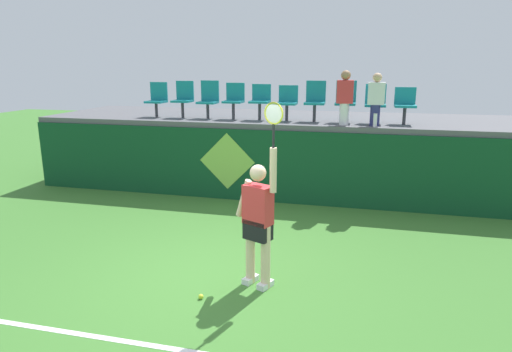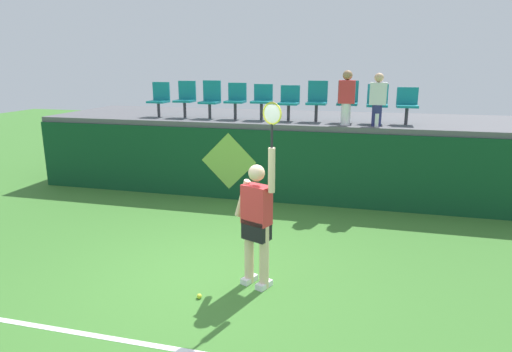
{
  "view_description": "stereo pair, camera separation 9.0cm",
  "coord_description": "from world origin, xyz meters",
  "px_view_note": "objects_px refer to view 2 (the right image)",
  "views": [
    {
      "loc": [
        2.02,
        -5.5,
        2.99
      ],
      "look_at": [
        0.36,
        1.32,
        1.2
      ],
      "focal_mm": 31.07,
      "sensor_mm": 36.0,
      "label": 1
    },
    {
      "loc": [
        2.11,
        -5.48,
        2.99
      ],
      "look_at": [
        0.36,
        1.32,
        1.2
      ],
      "focal_mm": 31.07,
      "sensor_mm": 36.0,
      "label": 2
    }
  ],
  "objects_px": {
    "stadium_chair_9": "(407,103)",
    "spectator_1": "(347,97)",
    "tennis_player": "(257,219)",
    "stadium_chair_1": "(186,97)",
    "stadium_chair_0": "(160,98)",
    "stadium_chair_5": "(289,101)",
    "tennis_ball": "(199,296)",
    "stadium_chair_4": "(262,99)",
    "stadium_chair_3": "(236,99)",
    "stadium_chair_6": "(317,99)",
    "spectator_0": "(378,99)",
    "water_bottle": "(377,120)",
    "stadium_chair_2": "(211,98)",
    "stadium_chair_8": "(377,102)",
    "stadium_chair_7": "(348,100)"
  },
  "relations": [
    {
      "from": "stadium_chair_1",
      "to": "stadium_chair_6",
      "type": "distance_m",
      "value": 3.15
    },
    {
      "from": "stadium_chair_0",
      "to": "tennis_ball",
      "type": "bearing_deg",
      "value": -59.83
    },
    {
      "from": "stadium_chair_7",
      "to": "stadium_chair_9",
      "type": "height_order",
      "value": "stadium_chair_7"
    },
    {
      "from": "stadium_chair_5",
      "to": "tennis_player",
      "type": "bearing_deg",
      "value": -84.88
    },
    {
      "from": "spectator_1",
      "to": "stadium_chair_3",
      "type": "bearing_deg",
      "value": 169.98
    },
    {
      "from": "water_bottle",
      "to": "stadium_chair_2",
      "type": "relative_size",
      "value": 0.32
    },
    {
      "from": "stadium_chair_6",
      "to": "stadium_chair_7",
      "type": "xyz_separation_m",
      "value": [
        0.67,
        0.0,
        0.0
      ]
    },
    {
      "from": "stadium_chair_4",
      "to": "spectator_1",
      "type": "bearing_deg",
      "value": -13.07
    },
    {
      "from": "stadium_chair_9",
      "to": "spectator_0",
      "type": "distance_m",
      "value": 0.77
    },
    {
      "from": "stadium_chair_3",
      "to": "spectator_0",
      "type": "bearing_deg",
      "value": -8.06
    },
    {
      "from": "stadium_chair_4",
      "to": "stadium_chair_7",
      "type": "xyz_separation_m",
      "value": [
        1.93,
        0.01,
        0.03
      ]
    },
    {
      "from": "tennis_player",
      "to": "water_bottle",
      "type": "distance_m",
      "value": 4.32
    },
    {
      "from": "tennis_player",
      "to": "stadium_chair_4",
      "type": "xyz_separation_m",
      "value": [
        -1.04,
        4.58,
        1.22
      ]
    },
    {
      "from": "stadium_chair_6",
      "to": "spectator_1",
      "type": "distance_m",
      "value": 0.82
    },
    {
      "from": "tennis_ball",
      "to": "stadium_chair_4",
      "type": "height_order",
      "value": "stadium_chair_4"
    },
    {
      "from": "stadium_chair_9",
      "to": "stadium_chair_7",
      "type": "bearing_deg",
      "value": 179.47
    },
    {
      "from": "tennis_ball",
      "to": "spectator_0",
      "type": "height_order",
      "value": "spectator_0"
    },
    {
      "from": "stadium_chair_7",
      "to": "stadium_chair_8",
      "type": "relative_size",
      "value": 1.09
    },
    {
      "from": "tennis_ball",
      "to": "stadium_chair_7",
      "type": "height_order",
      "value": "stadium_chair_7"
    },
    {
      "from": "stadium_chair_7",
      "to": "stadium_chair_4",
      "type": "bearing_deg",
      "value": -179.67
    },
    {
      "from": "stadium_chair_2",
      "to": "stadium_chair_6",
      "type": "relative_size",
      "value": 0.98
    },
    {
      "from": "stadium_chair_4",
      "to": "stadium_chair_7",
      "type": "height_order",
      "value": "stadium_chair_7"
    },
    {
      "from": "stadium_chair_6",
      "to": "stadium_chair_8",
      "type": "relative_size",
      "value": 1.08
    },
    {
      "from": "stadium_chair_0",
      "to": "stadium_chair_7",
      "type": "distance_m",
      "value": 4.51
    },
    {
      "from": "stadium_chair_9",
      "to": "spectator_1",
      "type": "xyz_separation_m",
      "value": [
        -1.25,
        -0.45,
        0.15
      ]
    },
    {
      "from": "stadium_chair_5",
      "to": "stadium_chair_8",
      "type": "xyz_separation_m",
      "value": [
        1.93,
        0.01,
        0.02
      ]
    },
    {
      "from": "tennis_ball",
      "to": "stadium_chair_0",
      "type": "distance_m",
      "value": 6.31
    },
    {
      "from": "stadium_chair_0",
      "to": "stadium_chair_6",
      "type": "distance_m",
      "value": 3.84
    },
    {
      "from": "tennis_player",
      "to": "stadium_chair_5",
      "type": "height_order",
      "value": "tennis_player"
    },
    {
      "from": "tennis_player",
      "to": "stadium_chair_9",
      "type": "bearing_deg",
      "value": 64.98
    },
    {
      "from": "stadium_chair_0",
      "to": "stadium_chair_8",
      "type": "distance_m",
      "value": 5.14
    },
    {
      "from": "stadium_chair_6",
      "to": "spectator_0",
      "type": "xyz_separation_m",
      "value": [
        1.3,
        -0.46,
        0.07
      ]
    },
    {
      "from": "tennis_player",
      "to": "spectator_1",
      "type": "bearing_deg",
      "value": 77.9
    },
    {
      "from": "stadium_chair_0",
      "to": "water_bottle",
      "type": "bearing_deg",
      "value": -7.04
    },
    {
      "from": "stadium_chair_7",
      "to": "water_bottle",
      "type": "bearing_deg",
      "value": -44.95
    },
    {
      "from": "water_bottle",
      "to": "spectator_1",
      "type": "height_order",
      "value": "spectator_1"
    },
    {
      "from": "stadium_chair_1",
      "to": "stadium_chair_8",
      "type": "bearing_deg",
      "value": -0.04
    },
    {
      "from": "water_bottle",
      "to": "stadium_chair_6",
      "type": "xyz_separation_m",
      "value": [
        -1.31,
        0.64,
        0.36
      ]
    },
    {
      "from": "stadium_chair_1",
      "to": "stadium_chair_0",
      "type": "bearing_deg",
      "value": -180.0
    },
    {
      "from": "tennis_player",
      "to": "stadium_chair_3",
      "type": "xyz_separation_m",
      "value": [
        -1.67,
        4.58,
        1.22
      ]
    },
    {
      "from": "stadium_chair_1",
      "to": "stadium_chair_7",
      "type": "xyz_separation_m",
      "value": [
        3.82,
        0.0,
        0.02
      ]
    },
    {
      "from": "stadium_chair_3",
      "to": "stadium_chair_7",
      "type": "height_order",
      "value": "stadium_chair_7"
    },
    {
      "from": "stadium_chair_0",
      "to": "stadium_chair_8",
      "type": "relative_size",
      "value": 0.99
    },
    {
      "from": "tennis_player",
      "to": "stadium_chair_9",
      "type": "relative_size",
      "value": 3.26
    },
    {
      "from": "stadium_chair_3",
      "to": "stadium_chair_5",
      "type": "height_order",
      "value": "stadium_chair_3"
    },
    {
      "from": "stadium_chair_0",
      "to": "stadium_chair_8",
      "type": "height_order",
      "value": "stadium_chair_8"
    },
    {
      "from": "stadium_chair_4",
      "to": "stadium_chair_8",
      "type": "xyz_separation_m",
      "value": [
        2.56,
        0.01,
        -0.0
      ]
    },
    {
      "from": "water_bottle",
      "to": "stadium_chair_5",
      "type": "relative_size",
      "value": 0.35
    },
    {
      "from": "stadium_chair_8",
      "to": "spectator_1",
      "type": "relative_size",
      "value": 0.74
    },
    {
      "from": "stadium_chair_5",
      "to": "stadium_chair_6",
      "type": "bearing_deg",
      "value": 0.88
    }
  ]
}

